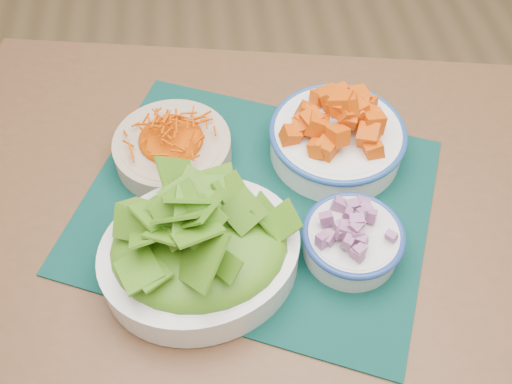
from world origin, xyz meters
TOP-DOWN VIEW (x-y plane):
  - ground at (0.00, 0.00)m, footprint 4.00×4.00m
  - table at (-0.19, -0.33)m, footprint 1.44×1.10m
  - placemat at (-0.26, -0.28)m, footprint 0.69×0.64m
  - carrot_bowl at (-0.39, -0.16)m, footprint 0.23×0.23m
  - squash_bowl at (-0.11, -0.18)m, footprint 0.25×0.25m
  - lettuce_bowl at (-0.36, -0.39)m, footprint 0.35×0.31m
  - onion_bowl at (-0.13, -0.38)m, footprint 0.19×0.19m

SIDE VIEW (x-z plane):
  - ground at x=0.00m, z-range 0.00..0.00m
  - table at x=-0.19m, z-range 0.29..1.04m
  - placemat at x=-0.26m, z-range 0.75..0.75m
  - carrot_bowl at x=-0.39m, z-range 0.75..0.83m
  - onion_bowl at x=-0.13m, z-range 0.75..0.83m
  - squash_bowl at x=-0.11m, z-range 0.75..0.87m
  - lettuce_bowl at x=-0.36m, z-range 0.75..0.89m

